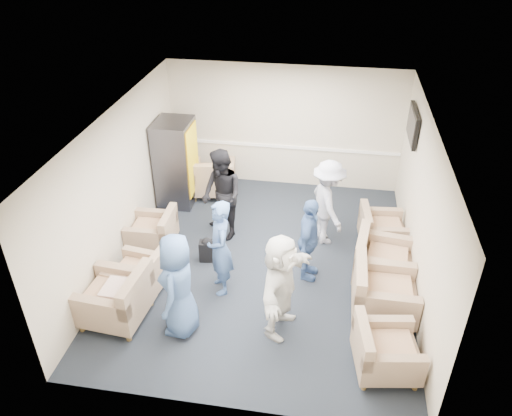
% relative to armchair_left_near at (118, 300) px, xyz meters
% --- Properties ---
extents(floor, '(6.00, 6.00, 0.00)m').
position_rel_armchair_left_near_xyz_m(floor, '(1.97, 1.70, -0.38)').
color(floor, black).
rests_on(floor, ground).
extents(ceiling, '(6.00, 6.00, 0.00)m').
position_rel_armchair_left_near_xyz_m(ceiling, '(1.97, 1.70, 2.32)').
color(ceiling, silver).
rests_on(ceiling, back_wall).
extents(back_wall, '(5.00, 0.02, 2.70)m').
position_rel_armchair_left_near_xyz_m(back_wall, '(1.97, 4.70, 0.97)').
color(back_wall, beige).
rests_on(back_wall, floor).
extents(front_wall, '(5.00, 0.02, 2.70)m').
position_rel_armchair_left_near_xyz_m(front_wall, '(1.97, -1.30, 0.97)').
color(front_wall, beige).
rests_on(front_wall, floor).
extents(left_wall, '(0.02, 6.00, 2.70)m').
position_rel_armchair_left_near_xyz_m(left_wall, '(-0.53, 1.70, 0.97)').
color(left_wall, beige).
rests_on(left_wall, floor).
extents(right_wall, '(0.02, 6.00, 2.70)m').
position_rel_armchair_left_near_xyz_m(right_wall, '(4.47, 1.70, 0.97)').
color(right_wall, beige).
rests_on(right_wall, floor).
extents(chair_rail, '(4.98, 0.04, 0.06)m').
position_rel_armchair_left_near_xyz_m(chair_rail, '(1.97, 4.68, 0.52)').
color(chair_rail, white).
rests_on(chair_rail, back_wall).
extents(tv, '(0.10, 1.00, 0.58)m').
position_rel_armchair_left_near_xyz_m(tv, '(4.40, 3.50, 1.67)').
color(tv, black).
rests_on(tv, right_wall).
extents(armchair_left_near, '(1.02, 1.02, 0.75)m').
position_rel_armchair_left_near_xyz_m(armchair_left_near, '(0.00, 0.00, 0.00)').
color(armchair_left_near, '#92765E').
rests_on(armchair_left_near, floor).
extents(armchair_left_mid, '(0.91, 0.91, 0.64)m').
position_rel_armchair_left_near_xyz_m(armchair_left_mid, '(0.10, 0.62, -0.06)').
color(armchair_left_mid, '#92765E').
rests_on(armchair_left_mid, floor).
extents(armchair_left_far, '(0.82, 0.82, 0.64)m').
position_rel_armchair_left_near_xyz_m(armchair_left_far, '(-0.08, 1.87, -0.06)').
color(armchair_left_far, '#92765E').
rests_on(armchair_left_far, floor).
extents(armchair_right_near, '(0.95, 0.95, 0.67)m').
position_rel_armchair_left_near_xyz_m(armchair_right_near, '(3.89, -0.36, -0.04)').
color(armchair_right_near, '#92765E').
rests_on(armchair_right_near, floor).
extents(armchair_right_midnear, '(0.96, 0.96, 0.76)m').
position_rel_armchair_left_near_xyz_m(armchair_right_midnear, '(3.91, 0.75, 0.00)').
color(armchair_right_midnear, '#92765E').
rests_on(armchair_right_midnear, floor).
extents(armchair_right_midfar, '(1.03, 1.03, 0.73)m').
position_rel_armchair_left_near_xyz_m(armchair_right_midfar, '(3.94, 1.60, -0.01)').
color(armchair_right_midfar, '#92765E').
rests_on(armchair_right_midfar, floor).
extents(armchair_right_far, '(0.88, 0.88, 0.64)m').
position_rel_armchair_left_near_xyz_m(armchair_right_far, '(3.99, 2.59, -0.06)').
color(armchair_right_far, '#92765E').
rests_on(armchair_right_far, floor).
extents(armchair_corner, '(1.04, 1.04, 0.74)m').
position_rel_armchair_left_near_xyz_m(armchair_corner, '(0.53, 3.93, -0.01)').
color(armchair_corner, '#92765E').
rests_on(armchair_corner, floor).
extents(vending_machine, '(0.73, 0.85, 1.80)m').
position_rel_armchair_left_near_xyz_m(vending_machine, '(-0.13, 3.55, 0.53)').
color(vending_machine, '#47474E').
rests_on(vending_machine, floor).
extents(backpack, '(0.29, 0.23, 0.47)m').
position_rel_armchair_left_near_xyz_m(backpack, '(0.96, 1.64, -0.14)').
color(backpack, black).
rests_on(backpack, floor).
extents(pillow, '(0.36, 0.47, 0.13)m').
position_rel_armchair_left_near_xyz_m(pillow, '(-0.02, 0.01, 0.19)').
color(pillow, beige).
rests_on(pillow, armchair_left_near).
extents(person_front_left, '(0.55, 0.83, 1.67)m').
position_rel_armchair_left_near_xyz_m(person_front_left, '(0.99, -0.05, 0.46)').
color(person_front_left, '#3E5E96').
rests_on(person_front_left, floor).
extents(person_mid_left, '(0.59, 0.71, 1.66)m').
position_rel_armchair_left_near_xyz_m(person_mid_left, '(1.38, 0.92, 0.45)').
color(person_mid_left, '#3E5E96').
rests_on(person_mid_left, floor).
extents(person_back_left, '(1.07, 1.08, 1.76)m').
position_rel_armchair_left_near_xyz_m(person_back_left, '(1.07, 2.45, 0.51)').
color(person_back_left, black).
rests_on(person_back_left, floor).
extents(person_back_right, '(0.99, 1.22, 1.65)m').
position_rel_armchair_left_near_xyz_m(person_back_right, '(3.01, 2.59, 0.45)').
color(person_back_right, silver).
rests_on(person_back_right, floor).
extents(person_mid_right, '(0.48, 0.92, 1.51)m').
position_rel_armchair_left_near_xyz_m(person_mid_right, '(2.74, 1.47, 0.38)').
color(person_mid_right, '#3E5E96').
rests_on(person_mid_right, floor).
extents(person_front_right, '(0.85, 1.61, 1.66)m').
position_rel_armchair_left_near_xyz_m(person_front_right, '(2.43, 0.19, 0.45)').
color(person_front_right, silver).
rests_on(person_front_right, floor).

